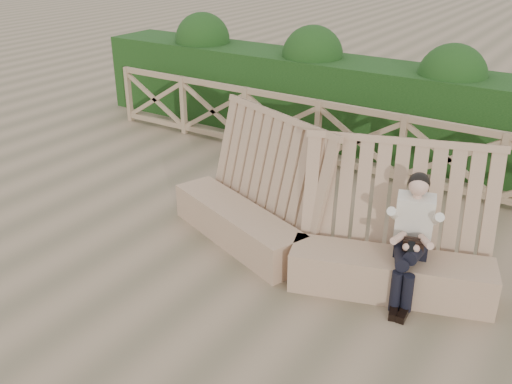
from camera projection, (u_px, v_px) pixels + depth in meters
The scene contains 5 objects.
ground at pixel (229, 272), 6.58m from camera, with size 60.00×60.00×0.00m, color brown.
bench at pixel (312, 232), 6.63m from camera, with size 4.19×1.44×1.59m.
woman at pixel (412, 233), 5.89m from camera, with size 0.49×0.86×1.38m.
guardrail at pixel (358, 141), 8.99m from camera, with size 10.10×0.09×1.10m.
hedge at pixel (387, 110), 9.82m from camera, with size 12.00×1.20×1.50m, color black.
Camera 1 is at (3.32, -4.47, 3.63)m, focal length 40.00 mm.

